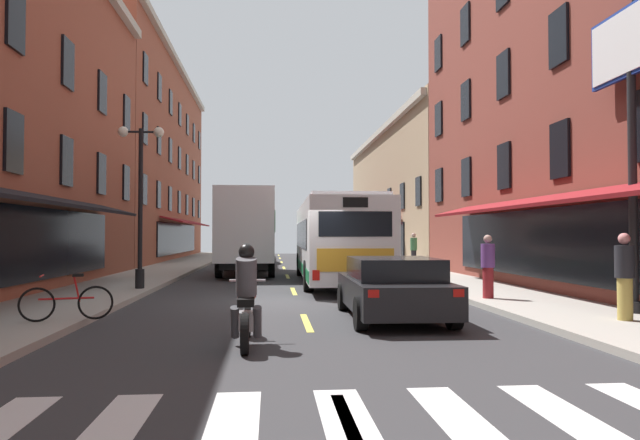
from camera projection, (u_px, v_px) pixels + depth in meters
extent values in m
cube|color=#333335|center=(298.00, 304.00, 15.14)|extent=(34.80, 80.00, 0.10)
cube|color=#DBCC4C|center=(352.00, 432.00, 5.18)|extent=(0.14, 2.40, 0.01)
cube|color=#DBCC4C|center=(307.00, 322.00, 11.65)|extent=(0.14, 2.40, 0.01)
cube|color=#DBCC4C|center=(294.00, 291.00, 18.13)|extent=(0.14, 2.40, 0.01)
cube|color=#DBCC4C|center=(287.00, 276.00, 24.60)|extent=(0.14, 2.40, 0.01)
cube|color=#DBCC4C|center=(284.00, 268.00, 31.07)|extent=(0.14, 2.40, 0.01)
cube|color=#DBCC4C|center=(282.00, 262.00, 37.54)|extent=(0.14, 2.40, 0.01)
cube|color=#DBCC4C|center=(280.00, 258.00, 44.02)|extent=(0.14, 2.40, 0.01)
cube|color=#DBCC4C|center=(279.00, 255.00, 50.49)|extent=(0.14, 2.40, 0.01)
cube|color=silver|center=(105.00, 439.00, 4.99)|extent=(0.50, 2.80, 0.01)
cube|color=silver|center=(231.00, 435.00, 5.08)|extent=(0.50, 2.80, 0.01)
cube|color=silver|center=(352.00, 432.00, 5.18)|extent=(0.50, 2.80, 0.01)
cube|color=silver|center=(469.00, 428.00, 5.28)|extent=(0.50, 2.80, 0.01)
cube|color=silver|center=(581.00, 425.00, 5.37)|extent=(0.50, 2.80, 0.01)
cube|color=#A39E93|center=(70.00, 302.00, 14.62)|extent=(3.00, 80.00, 0.14)
cube|color=#A39E93|center=(511.00, 298.00, 15.66)|extent=(3.00, 80.00, 0.14)
cube|color=black|center=(12.00, 245.00, 14.53)|extent=(0.10, 16.00, 2.10)
cube|color=black|center=(41.00, 198.00, 14.63)|extent=(1.38, 14.93, 0.44)
cube|color=black|center=(14.00, 142.00, 14.61)|extent=(0.10, 1.00, 1.60)
cube|color=black|center=(67.00, 161.00, 18.40)|extent=(0.10, 1.00, 1.60)
cube|color=black|center=(101.00, 174.00, 22.19)|extent=(0.10, 1.00, 1.60)
cube|color=black|center=(126.00, 183.00, 25.99)|extent=(0.10, 1.00, 1.60)
cube|color=black|center=(15.00, 20.00, 14.69)|extent=(0.10, 1.00, 1.60)
cube|color=black|center=(68.00, 64.00, 18.48)|extent=(0.10, 1.00, 1.60)
cube|color=black|center=(102.00, 93.00, 22.28)|extent=(0.10, 1.00, 1.60)
cube|color=black|center=(127.00, 114.00, 26.07)|extent=(0.10, 1.00, 1.60)
cube|color=brown|center=(123.00, 162.00, 40.88)|extent=(8.00, 26.57, 14.23)
cube|color=#B2AD9E|center=(181.00, 70.00, 41.42)|extent=(0.44, 26.07, 0.40)
cube|color=black|center=(179.00, 238.00, 41.09)|extent=(0.10, 16.00, 2.10)
cube|color=maroon|center=(189.00, 222.00, 41.18)|extent=(1.38, 14.93, 0.44)
cube|color=black|center=(144.00, 190.00, 29.78)|extent=(0.10, 1.00, 1.60)
cube|color=black|center=(159.00, 195.00, 33.57)|extent=(0.10, 1.00, 1.60)
cube|color=black|center=(170.00, 199.00, 37.37)|extent=(0.10, 1.00, 1.60)
cube|color=black|center=(179.00, 202.00, 41.16)|extent=(0.10, 1.00, 1.60)
cube|color=black|center=(187.00, 205.00, 44.95)|extent=(0.10, 1.00, 1.60)
cube|color=black|center=(193.00, 207.00, 48.75)|extent=(0.10, 1.00, 1.60)
cube|color=black|center=(199.00, 209.00, 52.54)|extent=(0.10, 1.00, 1.60)
cube|color=black|center=(145.00, 129.00, 29.86)|extent=(0.10, 1.00, 1.60)
cube|color=black|center=(159.00, 141.00, 33.66)|extent=(0.10, 1.00, 1.60)
cube|color=black|center=(170.00, 151.00, 37.45)|extent=(0.10, 1.00, 1.60)
cube|color=black|center=(180.00, 158.00, 41.24)|extent=(0.10, 1.00, 1.60)
cube|color=black|center=(187.00, 165.00, 45.04)|extent=(0.10, 1.00, 1.60)
cube|color=black|center=(194.00, 170.00, 48.83)|extent=(0.10, 1.00, 1.60)
cube|color=black|center=(199.00, 175.00, 52.63)|extent=(0.10, 1.00, 1.60)
cube|color=black|center=(145.00, 69.00, 29.95)|extent=(0.10, 1.00, 1.60)
cube|color=black|center=(159.00, 88.00, 33.74)|extent=(0.10, 1.00, 1.60)
cube|color=black|center=(171.00, 102.00, 37.54)|extent=(0.10, 1.00, 1.60)
cube|color=black|center=(180.00, 115.00, 41.33)|extent=(0.10, 1.00, 1.60)
cube|color=black|center=(187.00, 125.00, 45.12)|extent=(0.10, 1.00, 1.60)
cube|color=black|center=(194.00, 133.00, 48.92)|extent=(0.10, 1.00, 1.60)
cube|color=black|center=(199.00, 141.00, 52.71)|extent=(0.10, 1.00, 1.60)
cube|color=black|center=(561.00, 244.00, 15.82)|extent=(0.10, 16.00, 2.10)
cube|color=maroon|center=(536.00, 201.00, 15.79)|extent=(1.38, 14.93, 0.44)
cube|color=black|center=(560.00, 150.00, 15.89)|extent=(0.10, 1.00, 1.60)
cube|color=black|center=(504.00, 166.00, 19.69)|extent=(0.10, 1.00, 1.60)
cube|color=black|center=(466.00, 177.00, 23.48)|extent=(0.10, 1.00, 1.60)
cube|color=black|center=(439.00, 185.00, 27.27)|extent=(0.10, 1.00, 1.60)
cube|color=black|center=(559.00, 37.00, 15.98)|extent=(0.10, 1.00, 1.60)
cube|color=black|center=(503.00, 75.00, 19.77)|extent=(0.10, 1.00, 1.60)
cube|color=black|center=(466.00, 101.00, 23.57)|extent=(0.10, 1.00, 1.60)
cube|color=black|center=(439.00, 119.00, 27.36)|extent=(0.10, 1.00, 1.60)
cube|color=black|center=(465.00, 25.00, 23.65)|extent=(0.10, 1.00, 1.60)
cube|color=black|center=(438.00, 54.00, 27.44)|extent=(0.10, 1.00, 1.60)
cube|color=#9E8466|center=(431.00, 195.00, 42.82)|extent=(8.00, 26.57, 9.69)
cube|color=#B2AD9E|center=(378.00, 135.00, 42.58)|extent=(0.44, 26.07, 0.40)
cube|color=black|center=(379.00, 238.00, 42.38)|extent=(0.10, 16.00, 2.10)
cube|color=maroon|center=(369.00, 222.00, 42.35)|extent=(1.38, 14.93, 0.44)
cube|color=black|center=(418.00, 191.00, 31.07)|extent=(0.10, 1.00, 1.60)
cube|color=black|center=(402.00, 196.00, 34.86)|extent=(0.10, 1.00, 1.60)
cube|color=black|center=(389.00, 200.00, 38.66)|extent=(0.10, 1.00, 1.60)
cube|color=black|center=(379.00, 203.00, 42.45)|extent=(0.10, 1.00, 1.60)
cube|color=black|center=(370.00, 206.00, 46.24)|extent=(0.10, 1.00, 1.60)
cube|color=black|center=(362.00, 208.00, 50.04)|extent=(0.10, 1.00, 1.60)
cube|color=black|center=(356.00, 210.00, 53.83)|extent=(0.10, 1.00, 1.60)
cylinder|color=black|center=(633.00, 192.00, 12.21)|extent=(0.18, 0.18, 5.20)
cylinder|color=black|center=(635.00, 307.00, 12.14)|extent=(0.40, 0.40, 0.24)
cube|color=navy|center=(631.00, 40.00, 12.30)|extent=(0.10, 2.83, 1.56)
cube|color=silver|center=(628.00, 40.00, 12.29)|extent=(0.04, 2.67, 1.40)
cube|color=silver|center=(633.00, 40.00, 12.30)|extent=(0.04, 2.67, 1.40)
cube|color=silver|center=(335.00, 239.00, 21.34)|extent=(2.73, 11.48, 2.58)
cube|color=silver|center=(335.00, 204.00, 21.37)|extent=(2.51, 10.27, 0.16)
cube|color=black|center=(334.00, 235.00, 21.64)|extent=(2.73, 9.08, 0.96)
cube|color=#19723F|center=(335.00, 267.00, 21.31)|extent=(2.75, 11.08, 0.36)
cube|color=black|center=(323.00, 235.00, 27.01)|extent=(2.25, 0.16, 1.10)
cube|color=black|center=(355.00, 224.00, 15.69)|extent=(2.05, 0.15, 0.70)
cube|color=gold|center=(355.00, 260.00, 15.65)|extent=(2.15, 0.13, 0.64)
cube|color=black|center=(355.00, 202.00, 15.69)|extent=(0.70, 0.11, 0.28)
cube|color=red|center=(316.00, 275.00, 15.55)|extent=(0.20, 0.08, 0.28)
cube|color=red|center=(395.00, 275.00, 15.71)|extent=(0.20, 0.08, 0.28)
cylinder|color=black|center=(300.00, 265.00, 24.93)|extent=(0.32, 1.00, 1.00)
cylinder|color=black|center=(353.00, 264.00, 25.10)|extent=(0.32, 1.00, 1.00)
cylinder|color=black|center=(308.00, 276.00, 18.01)|extent=(0.32, 1.00, 1.00)
cylinder|color=black|center=(381.00, 276.00, 18.18)|extent=(0.32, 1.00, 1.00)
cube|color=black|center=(249.00, 240.00, 28.87)|extent=(2.32, 2.52, 2.40)
cube|color=black|center=(249.00, 224.00, 30.09)|extent=(2.00, 0.12, 0.80)
cube|color=white|center=(246.00, 225.00, 24.78)|extent=(2.46, 5.79, 3.04)
cube|color=#196633|center=(274.00, 222.00, 24.90)|extent=(0.09, 3.46, 0.90)
cube|color=black|center=(247.00, 262.00, 25.97)|extent=(1.98, 7.88, 0.24)
cylinder|color=black|center=(226.00, 262.00, 28.53)|extent=(0.29, 0.90, 0.90)
cylinder|color=black|center=(270.00, 262.00, 28.75)|extent=(0.29, 0.90, 0.90)
cylinder|color=black|center=(219.00, 267.00, 23.76)|extent=(0.29, 0.90, 0.90)
cylinder|color=black|center=(271.00, 267.00, 23.98)|extent=(0.29, 0.90, 0.90)
cube|color=black|center=(392.00, 293.00, 12.19)|extent=(1.96, 4.35, 0.63)
cube|color=black|center=(394.00, 269.00, 12.03)|extent=(1.77, 2.36, 0.48)
cube|color=red|center=(373.00, 294.00, 10.00)|extent=(0.20, 0.06, 0.14)
cube|color=red|center=(458.00, 293.00, 10.11)|extent=(0.20, 0.06, 0.14)
cylinder|color=black|center=(343.00, 297.00, 13.57)|extent=(0.23, 0.64, 0.64)
cylinder|color=black|center=(417.00, 296.00, 13.70)|extent=(0.23, 0.64, 0.64)
cylinder|color=black|center=(361.00, 314.00, 10.66)|extent=(0.23, 0.64, 0.64)
cylinder|color=black|center=(454.00, 313.00, 10.79)|extent=(0.23, 0.64, 0.64)
cube|color=navy|center=(258.00, 254.00, 36.18)|extent=(1.92, 4.28, 0.66)
cube|color=black|center=(258.00, 246.00, 36.03)|extent=(1.72, 2.32, 0.45)
cube|color=red|center=(244.00, 252.00, 34.03)|extent=(0.20, 0.06, 0.14)
cube|color=red|center=(269.00, 252.00, 34.14)|extent=(0.20, 0.06, 0.14)
cylinder|color=black|center=(246.00, 257.00, 37.53)|extent=(0.23, 0.64, 0.64)
cylinder|color=black|center=(272.00, 257.00, 37.66)|extent=(0.23, 0.64, 0.64)
cylinder|color=black|center=(243.00, 259.00, 34.69)|extent=(0.23, 0.64, 0.64)
cylinder|color=black|center=(271.00, 259.00, 34.82)|extent=(0.23, 0.64, 0.64)
cylinder|color=black|center=(248.00, 320.00, 9.98)|extent=(0.11, 0.62, 0.62)
cylinder|color=black|center=(245.00, 334.00, 8.53)|extent=(0.13, 0.62, 0.62)
cylinder|color=#B2B2B7|center=(248.00, 303.00, 9.87)|extent=(0.07, 0.33, 0.68)
ellipsoid|color=maroon|center=(247.00, 295.00, 9.45)|extent=(0.33, 0.56, 0.28)
cube|color=black|center=(246.00, 302.00, 9.05)|extent=(0.27, 0.56, 0.12)
cube|color=#B2B2B7|center=(246.00, 321.00, 9.26)|extent=(0.24, 0.40, 0.30)
cylinder|color=#B2B2B7|center=(247.00, 280.00, 9.78)|extent=(0.62, 0.05, 0.04)
cylinder|color=#4C4C51|center=(246.00, 277.00, 9.13)|extent=(0.34, 0.46, 0.66)
sphere|color=black|center=(247.00, 252.00, 9.25)|extent=(0.26, 0.26, 0.26)
cylinder|color=#4C4C51|center=(235.00, 322.00, 9.12)|extent=(0.14, 0.36, 0.56)
cylinder|color=#4C4C51|center=(257.00, 322.00, 9.16)|extent=(0.14, 0.36, 0.56)
torus|color=black|center=(37.00, 305.00, 10.82)|extent=(0.65, 0.20, 0.66)
torus|color=black|center=(96.00, 303.00, 11.17)|extent=(0.65, 0.20, 0.66)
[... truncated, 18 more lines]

